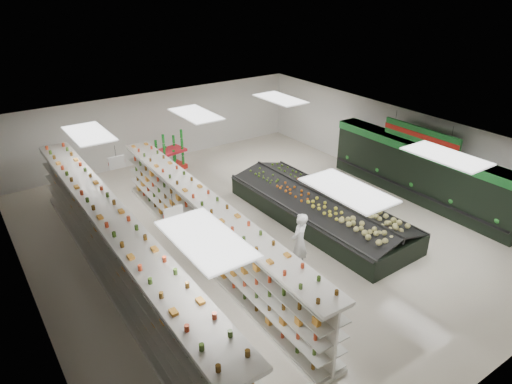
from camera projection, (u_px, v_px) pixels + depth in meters
floor at (256, 231)px, 15.62m from camera, size 16.00×16.00×0.00m
ceiling at (256, 143)px, 14.21m from camera, size 14.00×16.00×0.02m
wall_back at (157, 127)px, 20.83m from camera, size 14.00×0.02×3.20m
wall_front at (486, 333)px, 9.00m from camera, size 14.00×0.02×3.20m
wall_left at (25, 258)px, 11.34m from camera, size 0.02×16.00×3.20m
wall_right at (398, 147)px, 18.49m from camera, size 0.02×16.00×3.20m
produce_wall_case at (420, 169)px, 17.30m from camera, size 0.93×8.00×2.20m
aisle_sign_near at (173, 214)px, 10.99m from camera, size 0.52×0.06×0.75m
aisle_sign_far at (117, 162)px, 13.95m from camera, size 0.52×0.06×0.75m
hortifruti_banner at (421, 135)px, 16.53m from camera, size 0.12×3.20×0.95m
gondola_left at (117, 254)px, 12.51m from camera, size 1.01×13.04×2.26m
gondola_center at (207, 231)px, 13.85m from camera, size 1.14×11.55×2.00m
produce_island at (318, 208)px, 16.08m from camera, size 2.81×7.36×1.09m
soda_endcap at (170, 153)px, 20.08m from camera, size 1.44×1.10×1.66m
shopper_main at (299, 242)px, 13.31m from camera, size 0.78×0.65×1.83m
shopper_background at (93, 189)px, 16.86m from camera, size 0.53×0.79×1.54m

